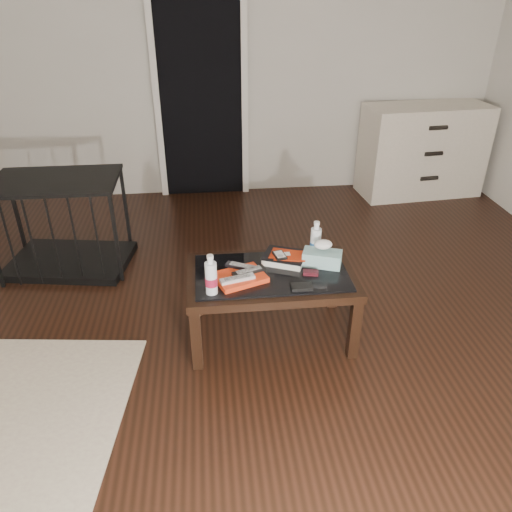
{
  "coord_description": "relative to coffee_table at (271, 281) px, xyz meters",
  "views": [
    {
      "loc": [
        -0.39,
        -2.48,
        2.01
      ],
      "look_at": [
        -0.12,
        0.08,
        0.55
      ],
      "focal_mm": 35.0,
      "sensor_mm": 36.0,
      "label": 1
    }
  ],
  "objects": [
    {
      "name": "ground",
      "position": [
        0.04,
        -0.03,
        -0.4
      ],
      "size": [
        5.0,
        5.0,
        0.0
      ],
      "primitive_type": "plane",
      "color": "black",
      "rests_on": "ground"
    },
    {
      "name": "room_shell",
      "position": [
        0.04,
        -0.03,
        1.22
      ],
      "size": [
        5.0,
        5.0,
        5.0
      ],
      "color": "beige",
      "rests_on": "ground"
    },
    {
      "name": "doorway",
      "position": [
        -0.36,
        2.44,
        0.63
      ],
      "size": [
        0.9,
        0.08,
        2.07
      ],
      "color": "black",
      "rests_on": "ground"
    },
    {
      "name": "coffee_table",
      "position": [
        0.0,
        0.0,
        0.0
      ],
      "size": [
        1.0,
        0.6,
        0.46
      ],
      "color": "black",
      "rests_on": "ground"
    },
    {
      "name": "dresser",
      "position": [
        1.84,
        2.2,
        0.05
      ],
      "size": [
        1.24,
        0.6,
        0.9
      ],
      "rotation": [
        0.0,
        0.0,
        0.09
      ],
      "color": "silver",
      "rests_on": "ground"
    },
    {
      "name": "pet_crate",
      "position": [
        -1.45,
        1.03,
        -0.17
      ],
      "size": [
        0.99,
        0.74,
        0.71
      ],
      "rotation": [
        0.0,
        0.0,
        -0.16
      ],
      "color": "black",
      "rests_on": "ground"
    },
    {
      "name": "magazines",
      "position": [
        -0.19,
        -0.06,
        0.08
      ],
      "size": [
        0.34,
        0.3,
        0.03
      ],
      "primitive_type": "cube",
      "rotation": [
        0.0,
        0.0,
        0.37
      ],
      "color": "red",
      "rests_on": "coffee_table"
    },
    {
      "name": "remote_silver",
      "position": [
        -0.21,
        -0.12,
        0.11
      ],
      "size": [
        0.21,
        0.1,
        0.02
      ],
      "primitive_type": "cube",
      "rotation": [
        0.0,
        0.0,
        0.27
      ],
      "color": "#B8B9BE",
      "rests_on": "magazines"
    },
    {
      "name": "remote_black_front",
      "position": [
        -0.14,
        -0.04,
        0.11
      ],
      "size": [
        0.2,
        0.12,
        0.02
      ],
      "primitive_type": "cube",
      "rotation": [
        0.0,
        0.0,
        0.36
      ],
      "color": "black",
      "rests_on": "magazines"
    },
    {
      "name": "remote_black_back",
      "position": [
        -0.17,
        0.01,
        0.11
      ],
      "size": [
        0.2,
        0.13,
        0.02
      ],
      "primitive_type": "cube",
      "rotation": [
        0.0,
        0.0,
        -0.47
      ],
      "color": "black",
      "rests_on": "magazines"
    },
    {
      "name": "textbook",
      "position": [
        0.1,
        0.12,
        0.09
      ],
      "size": [
        0.31,
        0.28,
        0.05
      ],
      "primitive_type": "cube",
      "rotation": [
        0.0,
        0.0,
        -0.41
      ],
      "color": "black",
      "rests_on": "coffee_table"
    },
    {
      "name": "dvd_mailers",
      "position": [
        0.11,
        0.12,
        0.11
      ],
      "size": [
        0.23,
        0.19,
        0.01
      ],
      "primitive_type": "cube",
      "rotation": [
        0.0,
        0.0,
        -0.36
      ],
      "color": "#AF270B",
      "rests_on": "textbook"
    },
    {
      "name": "ipod",
      "position": [
        0.06,
        0.09,
        0.12
      ],
      "size": [
        0.08,
        0.11,
        0.02
      ],
      "primitive_type": "cube",
      "rotation": [
        0.0,
        0.0,
        0.2
      ],
      "color": "black",
      "rests_on": "dvd_mailers"
    },
    {
      "name": "flip_phone",
      "position": [
        0.23,
        -0.05,
        0.08
      ],
      "size": [
        0.1,
        0.06,
        0.02
      ],
      "primitive_type": "cube",
      "rotation": [
        0.0,
        0.0,
        -0.21
      ],
      "color": "black",
      "rests_on": "coffee_table"
    },
    {
      "name": "wallet",
      "position": [
        0.15,
        -0.19,
        0.07
      ],
      "size": [
        0.12,
        0.07,
        0.02
      ],
      "primitive_type": "cube",
      "rotation": [
        0.0,
        0.0,
        -0.02
      ],
      "color": "black",
      "rests_on": "coffee_table"
    },
    {
      "name": "water_bottle_left",
      "position": [
        -0.36,
        -0.18,
        0.18
      ],
      "size": [
        0.08,
        0.08,
        0.24
      ],
      "primitive_type": "cylinder",
      "rotation": [
        0.0,
        0.0,
        -0.25
      ],
      "color": "white",
      "rests_on": "coffee_table"
    },
    {
      "name": "water_bottle_right",
      "position": [
        0.3,
        0.16,
        0.18
      ],
      "size": [
        0.07,
        0.07,
        0.24
      ],
      "primitive_type": "cylinder",
      "rotation": [
        0.0,
        0.0,
        -0.01
      ],
      "color": "white",
      "rests_on": "coffee_table"
    },
    {
      "name": "tissue_box",
      "position": [
        0.32,
        0.05,
        0.11
      ],
      "size": [
        0.26,
        0.19,
        0.09
      ],
      "primitive_type": "cube",
      "rotation": [
        0.0,
        0.0,
        -0.35
      ],
      "color": "#22727D",
      "rests_on": "coffee_table"
    }
  ]
}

